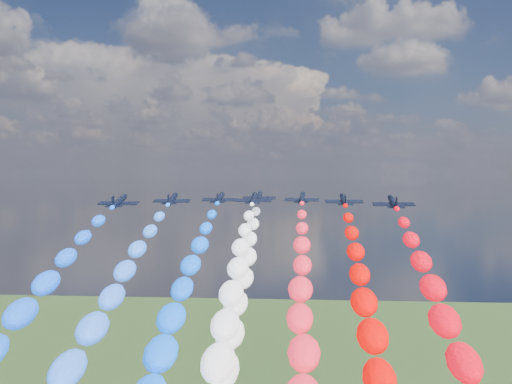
# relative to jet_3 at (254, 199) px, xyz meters

# --- Properties ---
(jet_0) EXTENTS (9.63, 13.17, 5.56)m
(jet_0) POSITION_rel_jet_3_xyz_m (-31.15, -18.25, 0.00)
(jet_0) COLOR black
(jet_1) EXTENTS (9.60, 13.14, 5.56)m
(jet_1) POSITION_rel_jet_3_xyz_m (-21.13, -4.63, 0.00)
(jet_1) COLOR black
(trail_1) EXTENTS (6.71, 125.55, 50.97)m
(trail_1) POSITION_rel_jet_3_xyz_m (-21.13, -69.34, -23.32)
(trail_1) COLOR blue
(jet_2) EXTENTS (9.71, 13.22, 5.56)m
(jet_2) POSITION_rel_jet_3_xyz_m (-9.63, 3.55, 0.00)
(jet_2) COLOR black
(trail_2) EXTENTS (6.71, 125.55, 50.97)m
(trail_2) POSITION_rel_jet_3_xyz_m (-9.63, -61.16, -23.32)
(trail_2) COLOR blue
(jet_3) EXTENTS (9.59, 13.14, 5.56)m
(jet_3) POSITION_rel_jet_3_xyz_m (0.00, 0.00, 0.00)
(jet_3) COLOR black
(trail_3) EXTENTS (6.71, 125.55, 50.97)m
(trail_3) POSITION_rel_jet_3_xyz_m (0.00, -64.71, -23.32)
(trail_3) COLOR white
(jet_4) EXTENTS (9.66, 13.19, 5.56)m
(jet_4) POSITION_rel_jet_3_xyz_m (0.39, 16.30, 0.00)
(jet_4) COLOR black
(trail_4) EXTENTS (6.71, 125.55, 50.97)m
(trail_4) POSITION_rel_jet_3_xyz_m (0.39, -48.41, -23.32)
(trail_4) COLOR white
(jet_5) EXTENTS (10.41, 13.72, 5.56)m
(jet_5) POSITION_rel_jet_3_xyz_m (12.91, 5.13, 0.00)
(jet_5) COLOR black
(trail_5) EXTENTS (6.71, 125.55, 50.97)m
(trail_5) POSITION_rel_jet_3_xyz_m (12.91, -59.59, -23.32)
(trail_5) COLOR #F91D32
(jet_6) EXTENTS (9.89, 13.35, 5.56)m
(jet_6) POSITION_rel_jet_3_xyz_m (23.60, -5.32, 0.00)
(jet_6) COLOR black
(trail_6) EXTENTS (6.71, 125.55, 50.97)m
(trail_6) POSITION_rel_jet_3_xyz_m (23.60, -70.04, -23.32)
(trail_6) COLOR #E20200
(jet_7) EXTENTS (9.65, 13.18, 5.56)m
(jet_7) POSITION_rel_jet_3_xyz_m (34.17, -17.83, 0.00)
(jet_7) COLOR black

